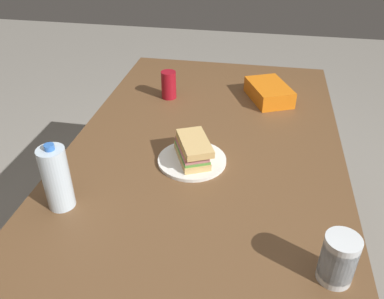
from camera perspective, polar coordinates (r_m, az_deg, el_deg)
The scene contains 8 objects.
ground_plane at distance 1.92m, azimuth 1.01°, elevation -20.61°, with size 8.00×8.00×0.00m, color gray.
dining_table at distance 1.42m, azimuth 1.28°, elevation -4.32°, with size 1.85×0.98×0.76m.
paper_plate at distance 1.37m, azimuth 0.00°, elevation -1.54°, with size 0.24×0.24×0.01m, color white.
sandwich at distance 1.34m, azimuth 0.12°, elevation 0.03°, with size 0.20×0.16×0.08m.
soda_can_red at distance 1.78m, azimuth -3.36°, elevation 9.25°, with size 0.07×0.07×0.12m, color maroon.
chip_bag at distance 1.80m, azimuth 10.98°, elevation 8.09°, with size 0.23×0.15×0.07m, color orange.
water_bottle_tall at distance 1.20m, azimuth -18.87°, elevation -3.91°, with size 0.08×0.08×0.21m.
plastic_cup_stack at distance 1.02m, azimuth 20.28°, elevation -14.52°, with size 0.08×0.08×0.13m.
Camera 1 is at (1.11, 0.17, 1.55)m, focal length 37.16 mm.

